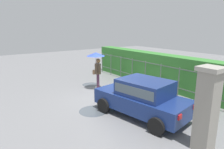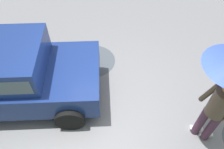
{
  "view_description": "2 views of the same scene",
  "coord_description": "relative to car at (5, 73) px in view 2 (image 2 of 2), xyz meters",
  "views": [
    {
      "loc": [
        7.48,
        -5.31,
        3.42
      ],
      "look_at": [
        -0.15,
        0.17,
        1.17
      ],
      "focal_mm": 32.0,
      "sensor_mm": 36.0,
      "label": 1
    },
    {
      "loc": [
        -0.27,
        2.51,
        4.12
      ],
      "look_at": [
        0.06,
        -0.12,
        1.03
      ],
      "focal_mm": 34.66,
      "sensor_mm": 36.0,
      "label": 2
    }
  ],
  "objects": [
    {
      "name": "puddle_near",
      "position": [
        -1.51,
        -1.33,
        -0.8
      ],
      "size": [
        1.2,
        1.2,
        0.0
      ],
      "primitive_type": "cylinder",
      "color": "#4C545B",
      "rests_on": "ground"
    },
    {
      "name": "car",
      "position": [
        0.0,
        0.0,
        0.0
      ],
      "size": [
        3.93,
        2.35,
        1.48
      ],
      "rotation": [
        0.0,
        0.0,
        3.31
      ],
      "color": "navy",
      "rests_on": "ground"
    },
    {
      "name": "ground_plane",
      "position": [
        -2.25,
        0.1,
        -0.8
      ],
      "size": [
        40.0,
        40.0,
        0.0
      ],
      "primitive_type": "plane",
      "color": "slate"
    }
  ]
}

